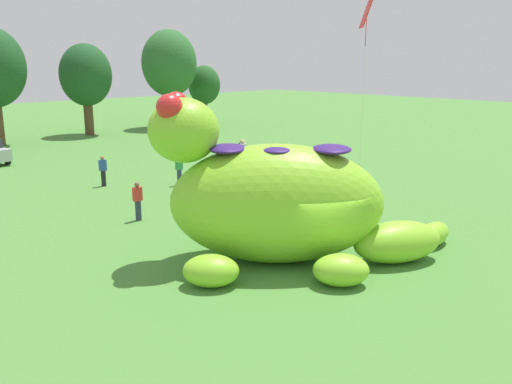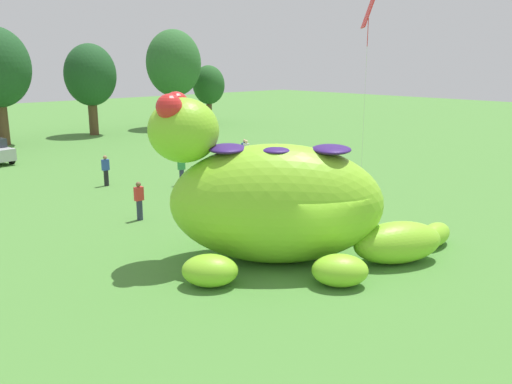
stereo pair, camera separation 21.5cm
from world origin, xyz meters
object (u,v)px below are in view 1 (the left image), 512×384
object	(u,v)px
spectator_near_inflatable	(138,201)
spectator_wandering	(243,153)
giant_inflatable_creature	(277,202)
spectator_mid_field	(179,170)
spectator_by_cars	(103,171)
tethered_flying_kite	(367,15)
spectator_far_side	(242,152)

from	to	relation	value
spectator_near_inflatable	spectator_wandering	bearing A→B (deg)	27.52
giant_inflatable_creature	spectator_near_inflatable	distance (m)	7.67
spectator_mid_field	spectator_by_cars	world-z (taller)	same
spectator_by_cars	tethered_flying_kite	size ratio (longest dim) A/B	0.18
giant_inflatable_creature	spectator_wandering	distance (m)	17.46
spectator_mid_field	spectator_wandering	bearing A→B (deg)	15.50
giant_inflatable_creature	tethered_flying_kite	xyz separation A→B (m)	(7.83, 2.20, 6.62)
spectator_mid_field	tethered_flying_kite	distance (m)	12.92
tethered_flying_kite	spectator_mid_field	bearing A→B (deg)	109.69
spectator_mid_field	spectator_by_cars	distance (m)	4.18
spectator_by_cars	spectator_mid_field	bearing A→B (deg)	-40.38
spectator_mid_field	spectator_far_side	world-z (taller)	same
spectator_mid_field	spectator_far_side	distance (m)	6.92
giant_inflatable_creature	spectator_mid_field	xyz separation A→B (m)	(4.38, 11.84, -1.26)
spectator_wandering	spectator_far_side	world-z (taller)	same
giant_inflatable_creature	spectator_wandering	size ratio (longest dim) A/B	6.14
spectator_far_side	tethered_flying_kite	xyz separation A→B (m)	(-3.14, -11.75, 7.88)
giant_inflatable_creature	spectator_mid_field	bearing A→B (deg)	69.71
spectator_mid_field	spectator_wandering	xyz separation A→B (m)	(6.46, 1.79, 0.00)
giant_inflatable_creature	spectator_by_cars	bearing A→B (deg)	85.32
spectator_by_cars	giant_inflatable_creature	bearing A→B (deg)	-94.68
giant_inflatable_creature	spectator_near_inflatable	xyz separation A→B (m)	(-0.92, 7.51, -1.26)
spectator_near_inflatable	spectator_mid_field	xyz separation A→B (m)	(5.30, 4.33, 0.00)
giant_inflatable_creature	spectator_near_inflatable	world-z (taller)	giant_inflatable_creature
spectator_mid_field	spectator_wandering	size ratio (longest dim) A/B	1.00
spectator_far_side	spectator_near_inflatable	bearing A→B (deg)	-151.52
spectator_by_cars	spectator_wandering	bearing A→B (deg)	-5.45
spectator_by_cars	spectator_wandering	world-z (taller)	same
spectator_mid_field	tethered_flying_kite	world-z (taller)	tethered_flying_kite
spectator_far_side	tethered_flying_kite	bearing A→B (deg)	-104.95
spectator_wandering	tethered_flying_kite	distance (m)	14.20
giant_inflatable_creature	spectator_mid_field	size ratio (longest dim) A/B	6.14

